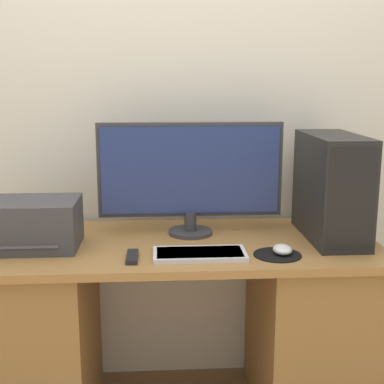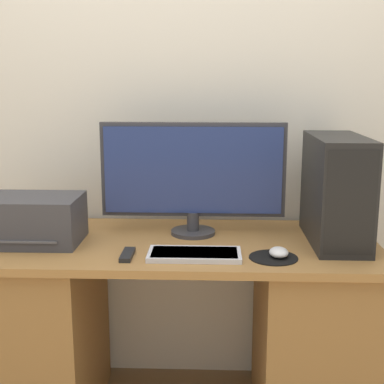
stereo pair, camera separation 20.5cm
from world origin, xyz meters
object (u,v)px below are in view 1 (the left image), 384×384
monitor (190,173)px  keyboard (200,254)px  computer_tower (332,187)px  remote_control (132,257)px  printer (30,224)px  mouse (282,249)px

monitor → keyboard: size_ratio=2.23×
computer_tower → remote_control: computer_tower is taller
keyboard → remote_control: (-0.24, -0.01, -0.00)m
computer_tower → keyboard: bearing=-159.3°
computer_tower → printer: computer_tower is taller
monitor → printer: (-0.61, -0.14, -0.16)m
monitor → keyboard: 0.38m
keyboard → remote_control: 0.24m
remote_control → computer_tower: bearing=15.3°
monitor → mouse: monitor is taller
monitor → keyboard: bearing=-86.8°
computer_tower → printer: 1.17m
keyboard → computer_tower: size_ratio=0.73×
mouse → computer_tower: size_ratio=0.19×
monitor → mouse: size_ratio=8.67×
monitor → computer_tower: size_ratio=1.63×
keyboard → remote_control: bearing=-177.6°
keyboard → mouse: size_ratio=3.89×
monitor → printer: bearing=-167.1°
mouse → printer: size_ratio=0.24×
printer → mouse: bearing=-9.2°
monitor → computer_tower: 0.56m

